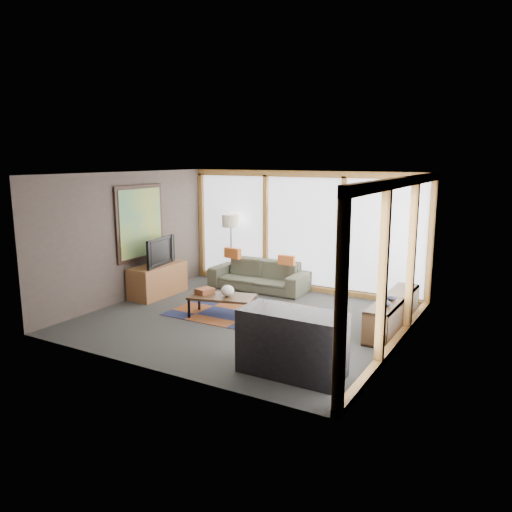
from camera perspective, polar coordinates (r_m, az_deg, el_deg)
The scene contains 17 objects.
ground at distance 9.09m, azimuth -1.27°, elevation -7.25°, with size 5.50×5.50×0.00m, color #2D2E2B.
room_envelope at distance 8.97m, azimuth 3.26°, elevation 2.63°, with size 5.52×5.02×2.62m.
rug at distance 9.41m, azimuth -0.28°, elevation -6.55°, with size 2.95×1.89×0.01m, color brown.
sofa at distance 11.02m, azimuth 0.32°, elevation -2.21°, with size 2.19×0.85×0.64m, color #2F3426.
pillow_left at distance 11.27m, azimuth -2.69°, elevation 0.34°, with size 0.42×0.13×0.23m, color #B35522.
pillow_right at distance 10.59m, azimuth 3.50°, elevation -0.47°, with size 0.36×0.11×0.20m, color #B35522.
floor_lamp at distance 11.54m, azimuth -2.86°, elevation 0.82°, with size 0.40×0.40×1.60m, color #2E2418, non-canonical shape.
coffee_table at distance 9.20m, azimuth -3.87°, elevation -5.75°, with size 1.18×0.59×0.39m, color black, non-canonical shape.
book_stack at distance 9.31m, azimuth -5.87°, elevation -4.00°, with size 0.24×0.30×0.10m, color brown.
vase at distance 9.09m, azimuth -3.28°, elevation -3.98°, with size 0.24×0.24×0.21m, color beige.
bookshelf at distance 8.88m, azimuth 15.37°, elevation -6.26°, with size 0.40×2.18×0.54m, color black, non-canonical shape.
bowl_a at distance 8.24m, azimuth 14.56°, elevation -5.26°, with size 0.19×0.19×0.09m, color black.
bowl_b at distance 8.60m, azimuth 15.19°, elevation -4.64°, with size 0.17×0.17×0.09m, color black.
shelf_picture at distance 9.46m, azimuth 17.25°, elevation -2.26°, with size 0.04×0.32×0.42m, color black.
tv_console at distance 10.74m, azimuth -11.15°, elevation -2.72°, with size 0.55×1.32×0.66m, color brown.
television at distance 10.57m, azimuth -11.28°, elevation 0.53°, with size 1.03×0.13×0.59m, color black.
bar_counter at distance 6.78m, azimuth 4.13°, elevation -9.87°, with size 1.39×0.65×0.88m, color black.
Camera 1 is at (4.47, -7.37, 2.88)m, focal length 35.00 mm.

